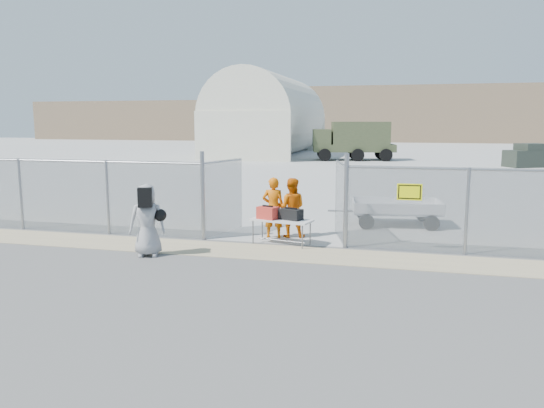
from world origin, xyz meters
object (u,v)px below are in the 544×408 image
(folding_table, at_px, (281,232))
(security_worker_left, at_px, (273,208))
(utility_trailer, at_px, (396,212))
(security_worker_right, at_px, (291,208))
(visitor, at_px, (147,220))

(folding_table, distance_m, security_worker_left, 1.04)
(utility_trailer, bearing_deg, security_worker_left, -148.52)
(security_worker_right, bearing_deg, folding_table, 80.33)
(security_worker_right, height_order, visitor, visitor)
(security_worker_right, bearing_deg, security_worker_left, 16.67)
(security_worker_left, xyz_separation_m, utility_trailer, (3.38, 2.76, -0.44))
(folding_table, height_order, utility_trailer, utility_trailer)
(folding_table, bearing_deg, security_worker_right, 98.99)
(security_worker_left, relative_size, security_worker_right, 1.02)
(security_worker_left, bearing_deg, security_worker_right, -164.02)
(security_worker_left, bearing_deg, utility_trailer, -148.09)
(security_worker_right, relative_size, utility_trailer, 0.48)
(security_worker_left, xyz_separation_m, visitor, (-2.51, -2.79, 0.02))
(security_worker_left, bearing_deg, visitor, 40.67)
(folding_table, height_order, visitor, visitor)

